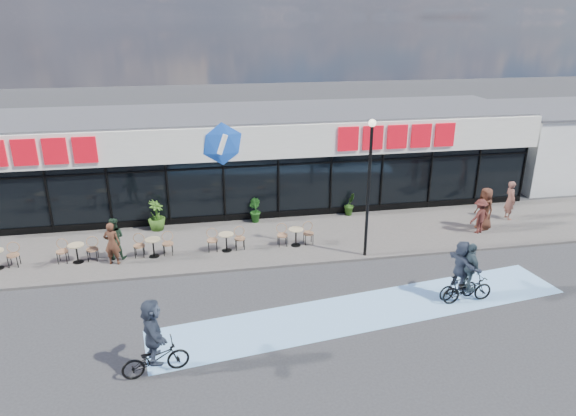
{
  "coord_description": "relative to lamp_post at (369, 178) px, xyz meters",
  "views": [
    {
      "loc": [
        -1.16,
        -15.24,
        8.94
      ],
      "look_at": [
        2.31,
        3.5,
        1.85
      ],
      "focal_mm": 32.0,
      "sensor_mm": 36.0,
      "label": 1
    }
  ],
  "objects": [
    {
      "name": "ground",
      "position": [
        -5.18,
        -2.3,
        -3.29
      ],
      "size": [
        120.0,
        120.0,
        0.0
      ],
      "primitive_type": "plane",
      "color": "#28282B",
      "rests_on": "ground"
    },
    {
      "name": "sidewalk",
      "position": [
        -5.18,
        2.2,
        -3.24
      ],
      "size": [
        44.0,
        5.0,
        0.1
      ],
      "primitive_type": "cube",
      "color": "#564F4C",
      "rests_on": "ground"
    },
    {
      "name": "bike_lane",
      "position": [
        -1.18,
        -3.8,
        -3.29
      ],
      "size": [
        14.17,
        4.13,
        0.01
      ],
      "primitive_type": "cube",
      "rotation": [
        0.0,
        0.0,
        0.14
      ],
      "color": "#78AFE4",
      "rests_on": "ground"
    },
    {
      "name": "building",
      "position": [
        -5.18,
        7.63,
        -0.96
      ],
      "size": [
        30.6,
        6.57,
        4.75
      ],
      "color": "black",
      "rests_on": "ground"
    },
    {
      "name": "neighbour_building",
      "position": [
        15.32,
        8.7,
        -1.23
      ],
      "size": [
        9.2,
        7.2,
        4.11
      ],
      "color": "white",
      "rests_on": "ground"
    },
    {
      "name": "lamp_post",
      "position": [
        0.0,
        0.0,
        0.0
      ],
      "size": [
        0.28,
        0.28,
        5.4
      ],
      "color": "black",
      "rests_on": "sidewalk"
    },
    {
      "name": "bistro_set_2",
      "position": [
        -11.05,
        1.49,
        -2.74
      ],
      "size": [
        1.54,
        0.62,
        0.9
      ],
      "color": "tan",
      "rests_on": "sidewalk"
    },
    {
      "name": "bistro_set_3",
      "position": [
        -8.21,
        1.49,
        -2.74
      ],
      "size": [
        1.54,
        0.62,
        0.9
      ],
      "color": "tan",
      "rests_on": "sidewalk"
    },
    {
      "name": "bistro_set_4",
      "position": [
        -5.36,
        1.49,
        -2.74
      ],
      "size": [
        1.54,
        0.62,
        0.9
      ],
      "color": "tan",
      "rests_on": "sidewalk"
    },
    {
      "name": "bistro_set_5",
      "position": [
        -2.51,
        1.49,
        -2.74
      ],
      "size": [
        1.54,
        0.62,
        0.9
      ],
      "color": "tan",
      "rests_on": "sidewalk"
    },
    {
      "name": "potted_plant_left",
      "position": [
        -8.22,
        4.16,
        -2.52
      ],
      "size": [
        1.01,
        1.01,
        1.34
      ],
      "primitive_type": "imported",
      "rotation": [
        0.0,
        0.0,
        1.11
      ],
      "color": "#2D5117",
      "rests_on": "sidewalk"
    },
    {
      "name": "potted_plant_mid",
      "position": [
        -3.85,
        4.35,
        -2.65
      ],
      "size": [
        0.68,
        0.74,
        1.09
      ],
      "primitive_type": "imported",
      "rotation": [
        0.0,
        0.0,
        1.98
      ],
      "color": "#1B4B15",
      "rests_on": "sidewalk"
    },
    {
      "name": "potted_plant_right",
      "position": [
        0.69,
        4.42,
        -2.68
      ],
      "size": [
        0.7,
        0.72,
        1.02
      ],
      "primitive_type": "imported",
      "rotation": [
        0.0,
        0.0,
        0.91
      ],
      "color": "#2B5317",
      "rests_on": "sidewalk"
    },
    {
      "name": "patron_left",
      "position": [
        -9.66,
        1.02,
        -2.35
      ],
      "size": [
        0.68,
        0.52,
        1.69
      ],
      "primitive_type": "imported",
      "rotation": [
        0.0,
        0.0,
        2.94
      ],
      "color": "#482719",
      "rests_on": "sidewalk"
    },
    {
      "name": "patron_right",
      "position": [
        -9.65,
        1.49,
        -2.35
      ],
      "size": [
        0.86,
        0.69,
        1.68
      ],
      "primitive_type": "imported",
      "rotation": [
        0.0,
        0.0,
        3.07
      ],
      "color": "black",
      "rests_on": "sidewalk"
    },
    {
      "name": "pedestrian_a",
      "position": [
        6.04,
        1.67,
        -2.24
      ],
      "size": [
        0.79,
        1.04,
        1.9
      ],
      "primitive_type": "imported",
      "rotation": [
        0.0,
        0.0,
        -1.35
      ],
      "color": "#412217",
      "rests_on": "sidewalk"
    },
    {
      "name": "pedestrian_b",
      "position": [
        7.84,
        2.56,
        -2.28
      ],
      "size": [
        0.48,
        0.7,
        1.83
      ],
      "primitive_type": "imported",
      "rotation": [
        0.0,
        0.0,
        1.5
      ],
      "color": "brown",
      "rests_on": "sidewalk"
    },
    {
      "name": "pedestrian_c",
      "position": [
        5.59,
        1.28,
        -2.43
      ],
      "size": [
        1.12,
        0.85,
        1.54
      ],
      "primitive_type": "imported",
      "rotation": [
        0.0,
        0.0,
        3.46
      ],
      "color": "#3E1A16",
      "rests_on": "sidewalk"
    },
    {
      "name": "cyclist_a",
      "position": [
        2.06,
        -3.63,
        -2.25
      ],
      "size": [
        1.51,
        1.61,
        2.13
      ],
      "color": "black",
      "rests_on": "ground"
    },
    {
      "name": "cyclist_b",
      "position": [
        2.25,
        -3.86,
        -2.51
      ],
      "size": [
        1.82,
        1.0,
        2.12
      ],
      "color": "black",
      "rests_on": "ground"
    },
    {
      "name": "cyclist_c",
      "position": [
        -7.73,
        -5.77,
        -2.3
      ],
      "size": [
        1.87,
        1.73,
        2.24
      ],
      "color": "black",
      "rests_on": "ground"
    }
  ]
}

